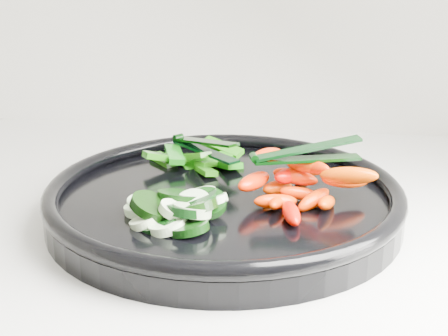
# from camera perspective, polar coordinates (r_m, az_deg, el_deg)

# --- Properties ---
(veggie_tray) EXTENTS (0.39, 0.39, 0.04)m
(veggie_tray) POSITION_cam_1_polar(r_m,az_deg,el_deg) (0.66, 0.00, -2.85)
(veggie_tray) COLOR black
(veggie_tray) RESTS_ON counter
(cucumber_pile) EXTENTS (0.12, 0.12, 0.04)m
(cucumber_pile) POSITION_cam_1_polar(r_m,az_deg,el_deg) (0.60, -4.68, -3.61)
(cucumber_pile) COLOR black
(cucumber_pile) RESTS_ON veggie_tray
(carrot_pile) EXTENTS (0.15, 0.16, 0.05)m
(carrot_pile) POSITION_cam_1_polar(r_m,az_deg,el_deg) (0.64, 6.98, -1.26)
(carrot_pile) COLOR #F14100
(carrot_pile) RESTS_ON veggie_tray
(pepper_pile) EXTENTS (0.12, 0.10, 0.03)m
(pepper_pile) POSITION_cam_1_polar(r_m,az_deg,el_deg) (0.75, -2.59, 0.87)
(pepper_pile) COLOR #226209
(pepper_pile) RESTS_ON veggie_tray
(tong_carrot) EXTENTS (0.11, 0.05, 0.02)m
(tong_carrot) POSITION_cam_1_polar(r_m,az_deg,el_deg) (0.63, 7.31, 1.27)
(tong_carrot) COLOR black
(tong_carrot) RESTS_ON carrot_pile
(tong_pepper) EXTENTS (0.09, 0.09, 0.02)m
(tong_pepper) POSITION_cam_1_polar(r_m,az_deg,el_deg) (0.74, -1.94, 2.05)
(tong_pepper) COLOR black
(tong_pepper) RESTS_ON pepper_pile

